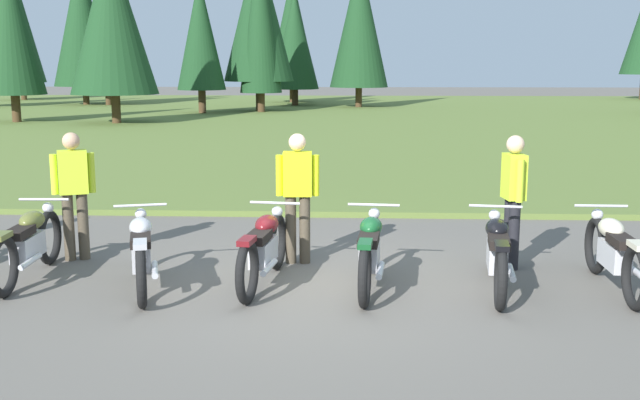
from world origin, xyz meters
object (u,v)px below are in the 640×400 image
Objects in this scene: motorcycle_british_green at (370,251)px; motorcycle_silver at (142,251)px; motorcycle_black at (497,253)px; motorcycle_olive at (28,243)px; rider_with_back_turned at (513,193)px; motorcycle_maroon at (264,248)px; rider_near_row_end at (298,190)px; motorcycle_cream at (615,252)px; rider_checking_bike at (74,188)px.

motorcycle_silver is at bearing -176.87° from motorcycle_british_green.
motorcycle_olive is at bearing 178.01° from motorcycle_black.
rider_with_back_turned is (4.38, 1.11, 0.51)m from motorcycle_silver.
motorcycle_maroon is 1.16m from rider_near_row_end.
rider_near_row_end is at bearing 35.60° from motorcycle_silver.
motorcycle_olive is 3.30m from rider_near_row_end.
motorcycle_maroon is 1.25× the size of rider_near_row_end.
rider_with_back_turned is (5.83, 0.80, 0.51)m from motorcycle_olive.
motorcycle_black is 1.00× the size of motorcycle_cream.
rider_checking_bike reaches higher than motorcycle_maroon.
motorcycle_british_green is 1.49m from rider_near_row_end.
rider_near_row_end is (-3.66, 1.00, 0.51)m from motorcycle_cream.
motorcycle_olive is 1.26× the size of rider_with_back_turned.
motorcycle_olive is 1.26× the size of rider_near_row_end.
motorcycle_olive is at bearing 178.01° from motorcycle_maroon.
rider_with_back_turned is at bearing 28.43° from motorcycle_british_green.
motorcycle_olive is 1.00× the size of motorcycle_british_green.
rider_checking_bike is (-2.58, 1.02, 0.51)m from motorcycle_maroon.
motorcycle_maroon is 1.00× the size of motorcycle_black.
motorcycle_cream is 1.42m from rider_with_back_turned.
rider_checking_bike is at bearing 75.52° from motorcycle_olive.
motorcycle_maroon is 2.66m from motorcycle_black.
motorcycle_maroon is (2.82, -0.10, 0.00)m from motorcycle_olive.
motorcycle_silver is 0.98× the size of motorcycle_cream.
motorcycle_maroon is at bearing 179.85° from motorcycle_cream.
rider_with_back_turned is at bearing -2.12° from rider_near_row_end.
motorcycle_cream is (6.80, -0.11, 0.00)m from motorcycle_olive.
motorcycle_black is at bearing -1.99° from motorcycle_olive.
motorcycle_cream is at bearing 2.18° from motorcycle_silver.
rider_near_row_end and rider_with_back_turned have the same top height.
motorcycle_british_green is at bearing -178.72° from motorcycle_cream.
rider_near_row_end is (-2.34, 1.09, 0.51)m from motorcycle_black.
rider_checking_bike is at bearing 168.03° from motorcycle_black.
motorcycle_black is (2.65, -0.09, 0.00)m from motorcycle_maroon.
rider_near_row_end is (1.69, 1.21, 0.51)m from motorcycle_silver.
motorcycle_silver is at bearing -12.15° from motorcycle_olive.
motorcycle_black is at bearing 1.73° from motorcycle_silver.
motorcycle_silver is 1.80m from rider_checking_bike.
motorcycle_maroon is 1.23m from motorcycle_british_green.
motorcycle_maroon and motorcycle_british_green have the same top height.
rider_checking_bike reaches higher than motorcycle_silver.
motorcycle_silver is 0.98× the size of motorcycle_maroon.
motorcycle_silver and motorcycle_black have the same top height.
motorcycle_olive and motorcycle_silver have the same top height.
motorcycle_black is at bearing -11.97° from rider_checking_bike.
motorcycle_olive is at bearing -104.48° from rider_checking_bike.
motorcycle_cream is (3.98, -0.01, 0.00)m from motorcycle_maroon.
motorcycle_olive is at bearing 177.59° from motorcycle_british_green.
motorcycle_british_green and motorcycle_black have the same top height.
motorcycle_maroon is 1.00× the size of motorcycle_british_green.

